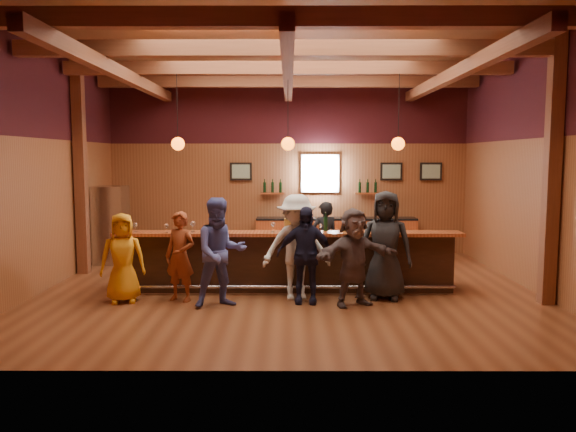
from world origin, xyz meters
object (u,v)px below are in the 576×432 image
at_px(bar_counter, 289,261).
at_px(customer_redvest, 180,256).
at_px(customer_dark, 385,245).
at_px(customer_orange, 123,258).
at_px(ice_bucket, 290,225).
at_px(stainless_fridge, 111,225).
at_px(customer_brown, 354,257).
at_px(back_bar_cabinet, 336,236).
at_px(customer_white, 296,247).
at_px(bartender, 325,240).
at_px(bottle_a, 326,224).
at_px(customer_navy, 305,255).
at_px(customer_denim, 220,252).

distance_m(bar_counter, customer_redvest, 2.10).
distance_m(bar_counter, customer_dark, 1.90).
height_order(customer_orange, ice_bucket, customer_orange).
bearing_deg(stainless_fridge, customer_brown, -35.55).
distance_m(customer_dark, ice_bucket, 1.76).
bearing_deg(customer_redvest, back_bar_cabinet, 78.93).
relative_size(customer_white, bartender, 1.16).
distance_m(back_bar_cabinet, customer_dark, 4.43).
bearing_deg(customer_redvest, customer_orange, -151.60).
distance_m(customer_dark, bartender, 1.94).
xyz_separation_m(back_bar_cabinet, bottle_a, (-0.51, -3.75, 0.77)).
bearing_deg(customer_brown, ice_bucket, 112.93).
relative_size(customer_redvest, customer_white, 0.85).
bearing_deg(customer_white, customer_navy, -67.87).
distance_m(customer_orange, customer_redvest, 0.96).
xyz_separation_m(customer_redvest, customer_navy, (2.13, -0.13, 0.05)).
bearing_deg(bottle_a, customer_navy, -113.79).
distance_m(customer_navy, customer_brown, 0.82).
relative_size(customer_redvest, customer_navy, 0.94).
bearing_deg(bar_counter, customer_redvest, -152.79).
distance_m(back_bar_cabinet, customer_orange, 6.12).
xyz_separation_m(customer_orange, bartender, (3.54, 1.93, 0.02)).
xyz_separation_m(stainless_fridge, ice_bucket, (4.14, -2.71, 0.33)).
bearing_deg(customer_denim, customer_dark, -9.75).
bearing_deg(customer_white, ice_bucket, 94.83).
distance_m(back_bar_cabinet, bottle_a, 3.86).
height_order(customer_white, customer_brown, customer_white).
bearing_deg(bottle_a, stainless_fridge, 151.24).
height_order(customer_brown, bartender, customer_brown).
bearing_deg(bar_counter, customer_brown, -49.53).
bearing_deg(stainless_fridge, customer_dark, -29.37).
bearing_deg(customer_dark, customer_orange, -166.05).
height_order(customer_white, ice_bucket, customer_white).
bearing_deg(customer_white, bottle_a, 43.52).
relative_size(customer_orange, bottle_a, 4.50).
relative_size(customer_dark, ice_bucket, 8.03).
relative_size(customer_white, bottle_a, 5.39).
bearing_deg(bartender, customer_navy, 60.90).
distance_m(customer_orange, customer_navy, 3.09).
relative_size(stainless_fridge, bartender, 1.15).
xyz_separation_m(customer_brown, bartender, (-0.35, 2.14, -0.03)).
relative_size(customer_dark, bartender, 1.20).
xyz_separation_m(bar_counter, customer_orange, (-2.82, -1.05, 0.24)).
bearing_deg(customer_brown, customer_denim, 158.03).
relative_size(customer_brown, customer_dark, 0.86).
distance_m(stainless_fridge, customer_denim, 4.81).
bearing_deg(customer_orange, bar_counter, 7.12).
relative_size(customer_redvest, bottle_a, 4.55).
bearing_deg(customer_orange, back_bar_cabinet, 35.81).
bearing_deg(stainless_fridge, customer_white, -37.63).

